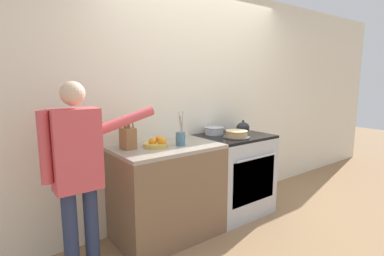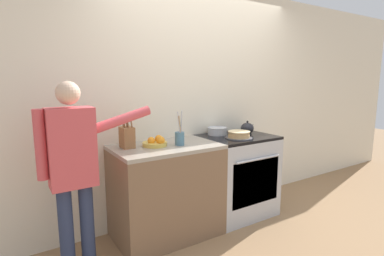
{
  "view_description": "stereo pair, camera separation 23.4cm",
  "coord_description": "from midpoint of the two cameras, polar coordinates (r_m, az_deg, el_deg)",
  "views": [
    {
      "loc": [
        -2.17,
        -2.07,
        1.56
      ],
      "look_at": [
        -0.37,
        0.29,
        1.07
      ],
      "focal_mm": 28.0,
      "sensor_mm": 36.0,
      "label": 1
    },
    {
      "loc": [
        -1.97,
        -2.2,
        1.56
      ],
      "look_at": [
        -0.37,
        0.29,
        1.07
      ],
      "focal_mm": 28.0,
      "sensor_mm": 36.0,
      "label": 2
    }
  ],
  "objects": [
    {
      "name": "layer_cake",
      "position": [
        3.3,
        6.49,
        -1.21
      ],
      "size": [
        0.29,
        0.29,
        0.08
      ],
      "color": "#4C4C51",
      "rests_on": "stove_range"
    },
    {
      "name": "knife_block",
      "position": [
        2.83,
        -14.43,
        -1.9
      ],
      "size": [
        0.11,
        0.16,
        0.28
      ],
      "color": "olive",
      "rests_on": "counter_cabinet"
    },
    {
      "name": "ground_plane",
      "position": [
        3.36,
        6.44,
        -18.43
      ],
      "size": [
        16.0,
        16.0,
        0.0
      ],
      "primitive_type": "plane",
      "color": "#93704C"
    },
    {
      "name": "counter_cabinet",
      "position": [
        3.04,
        -6.97,
        -11.92
      ],
      "size": [
        1.02,
        0.65,
        0.92
      ],
      "color": "brown",
      "rests_on": "ground_plane"
    },
    {
      "name": "stove_range",
      "position": [
        3.56,
        5.99,
        -8.71
      ],
      "size": [
        0.8,
        0.68,
        0.92
      ],
      "color": "#B7BABF",
      "rests_on": "ground_plane"
    },
    {
      "name": "utensil_crock",
      "position": [
        2.9,
        -4.5,
        -1.81
      ],
      "size": [
        0.09,
        0.09,
        0.34
      ],
      "color": "#477084",
      "rests_on": "counter_cabinet"
    },
    {
      "name": "person_baker",
      "position": [
        2.45,
        -23.45,
        -6.7
      ],
      "size": [
        0.9,
        0.2,
        1.55
      ],
      "rotation": [
        0.0,
        0.0,
        0.08
      ],
      "color": "#283351",
      "rests_on": "ground_plane"
    },
    {
      "name": "fruit_bowl",
      "position": [
        2.88,
        -9.04,
        -2.87
      ],
      "size": [
        0.24,
        0.24,
        0.1
      ],
      "color": "gold",
      "rests_on": "counter_cabinet"
    },
    {
      "name": "wall_back",
      "position": [
        3.49,
        -0.77,
        5.05
      ],
      "size": [
        8.0,
        0.04,
        2.6
      ],
      "color": "silver",
      "rests_on": "ground_plane"
    },
    {
      "name": "tea_kettle",
      "position": [
        3.58,
        7.87,
        0.06
      ],
      "size": [
        0.19,
        0.15,
        0.15
      ],
      "color": "#232328",
      "rests_on": "stove_range"
    },
    {
      "name": "mixing_bowl",
      "position": [
        3.47,
        2.3,
        -0.5
      ],
      "size": [
        0.23,
        0.23,
        0.09
      ],
      "color": "#B7BABF",
      "rests_on": "stove_range"
    }
  ]
}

